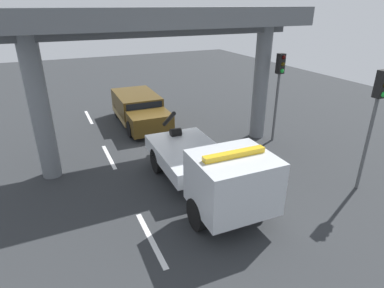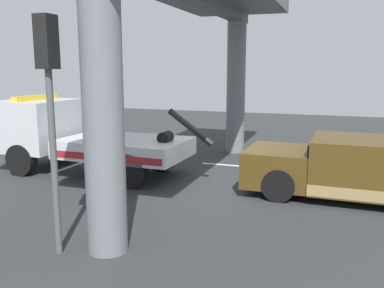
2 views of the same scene
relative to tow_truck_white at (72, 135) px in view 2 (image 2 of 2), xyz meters
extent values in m
cube|color=#2D3033|center=(-4.93, 0.02, -1.25)|extent=(60.00, 40.00, 0.10)
cube|color=silver|center=(-4.93, -2.53, -1.20)|extent=(2.60, 0.16, 0.01)
cube|color=silver|center=(1.07, -2.53, -1.20)|extent=(2.60, 0.16, 0.01)
cube|color=silver|center=(-1.93, 0.04, -0.28)|extent=(3.89, 2.48, 0.55)
cube|color=silver|center=(1.40, -0.03, 0.27)|extent=(2.10, 2.35, 1.65)
cube|color=black|center=(2.01, -0.04, 0.64)|extent=(0.11, 2.21, 0.66)
cube|color=maroon|center=(-1.90, 1.24, -0.36)|extent=(3.65, 0.10, 0.20)
cylinder|color=black|center=(-4.12, 0.09, 0.46)|extent=(1.42, 0.21, 1.07)
cylinder|color=black|center=(-3.31, 0.07, 0.12)|extent=(0.37, 0.46, 0.36)
cube|color=yellow|center=(1.40, -0.03, 1.18)|extent=(0.28, 1.92, 0.16)
cylinder|color=black|center=(1.22, 1.01, -0.70)|extent=(1.01, 0.34, 1.00)
cylinder|color=black|center=(1.18, -1.07, -0.70)|extent=(1.01, 0.34, 1.00)
cylinder|color=black|center=(-2.67, 1.10, -0.70)|extent=(1.01, 0.34, 1.00)
cylinder|color=black|center=(-2.72, -0.98, -0.70)|extent=(1.01, 0.34, 1.00)
cube|color=#4C3814|center=(-9.25, 0.03, -0.30)|extent=(3.50, 2.27, 1.35)
cube|color=#4C3814|center=(-6.66, -0.03, -0.50)|extent=(1.77, 2.15, 0.95)
cube|color=black|center=(-7.50, -0.01, 0.00)|extent=(0.10, 1.94, 0.59)
cube|color=#9E8451|center=(-9.25, 0.03, -0.79)|extent=(3.52, 2.29, 0.28)
cylinder|color=black|center=(-6.79, 0.94, -0.78)|extent=(0.85, 0.30, 0.84)
cylinder|color=black|center=(-6.83, -0.98, -0.78)|extent=(0.85, 0.30, 0.84)
cylinder|color=slate|center=(-4.22, 4.93, 1.53)|extent=(0.73, 0.73, 5.46)
cylinder|color=slate|center=(-4.22, -4.90, 1.53)|extent=(0.73, 0.73, 5.46)
cylinder|color=#515456|center=(-3.43, 5.32, 0.46)|extent=(0.12, 0.12, 3.33)
cube|color=black|center=(-3.43, 5.32, 2.58)|extent=(0.28, 0.32, 0.90)
sphere|color=#360605|center=(-3.27, 5.32, 2.88)|extent=(0.18, 0.18, 0.18)
sphere|color=#3A2D06|center=(-3.27, 5.32, 2.58)|extent=(0.18, 0.18, 0.18)
sphere|color=green|center=(-3.27, 5.32, 2.28)|extent=(0.18, 0.18, 0.18)
camera|label=1|loc=(8.31, -4.55, 5.09)|focal=29.94mm
camera|label=2|loc=(-8.14, 11.28, 2.15)|focal=39.01mm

